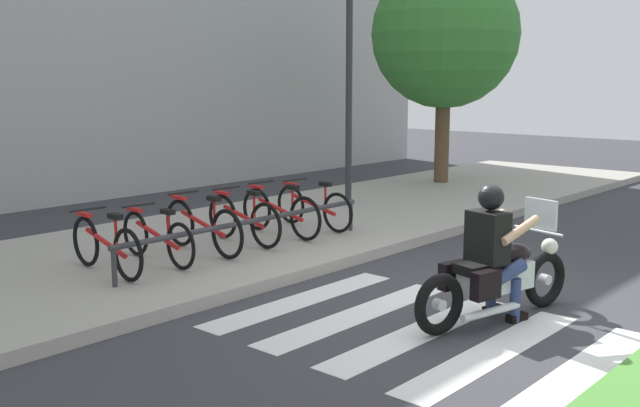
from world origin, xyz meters
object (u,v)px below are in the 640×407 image
at_px(bicycle_4, 280,212).
at_px(bicycle_1, 157,237).
at_px(street_lamp, 349,62).
at_px(tree_near_rack, 445,35).
at_px(bicycle_2, 203,226).
at_px(bike_rack, 251,223).
at_px(bicycle_3, 243,219).
at_px(motorcycle, 497,277).
at_px(rider, 493,244).
at_px(bicycle_0, 106,246).
at_px(bicycle_5, 313,207).

bearing_deg(bicycle_4, bicycle_1, 179.97).
height_order(street_lamp, tree_near_rack, tree_near_rack).
distance_m(bicycle_2, bike_rack, 0.67).
relative_size(bicycle_3, bike_rack, 0.38).
height_order(bicycle_1, tree_near_rack, tree_near_rack).
relative_size(bicycle_1, bicycle_4, 0.94).
xyz_separation_m(motorcycle, bicycle_3, (0.25, 4.11, 0.05)).
xyz_separation_m(motorcycle, bike_rack, (-0.12, 3.56, 0.12)).
bearing_deg(bicycle_1, rider, -74.24).
bearing_deg(street_lamp, bicycle_0, -170.28).
relative_size(bicycle_4, bicycle_5, 1.04).
bearing_deg(rider, tree_near_rack, 35.49).
height_order(bicycle_4, tree_near_rack, tree_near_rack).
xyz_separation_m(motorcycle, street_lamp, (3.79, 5.10, 2.32)).
distance_m(rider, tree_near_rack, 9.79).
height_order(rider, street_lamp, street_lamp).
distance_m(bike_rack, street_lamp, 4.75).
bearing_deg(rider, bicycle_0, 114.85).
relative_size(bicycle_4, bike_rack, 0.40).
xyz_separation_m(bicycle_4, street_lamp, (2.80, 0.99, 2.27)).
bearing_deg(rider, bicycle_1, 105.76).
relative_size(bicycle_0, bike_rack, 0.38).
bearing_deg(rider, street_lamp, 52.72).
relative_size(bicycle_2, bicycle_4, 1.00).
bearing_deg(bicycle_2, rider, -84.20).
height_order(bike_rack, tree_near_rack, tree_near_rack).
height_order(bicycle_1, street_lamp, street_lamp).
relative_size(rider, street_lamp, 0.31).
bearing_deg(bicycle_1, street_lamp, 11.11).
relative_size(bicycle_2, bicycle_3, 1.07).
relative_size(bicycle_2, bike_rack, 0.40).
bearing_deg(tree_near_rack, motorcycle, -144.14).
distance_m(motorcycle, bicycle_3, 4.12).
bearing_deg(bicycle_4, bicycle_3, -179.97).
distance_m(bicycle_0, bicycle_1, 0.74).
relative_size(bicycle_0, bicycle_5, 0.98).
bearing_deg(street_lamp, tree_near_rack, 5.98).
bearing_deg(motorcycle, bicycle_2, 96.81).
bearing_deg(motorcycle, street_lamp, 53.39).
relative_size(bicycle_1, bicycle_3, 1.01).
relative_size(bicycle_0, bicycle_2, 0.95).
bearing_deg(bicycle_1, bicycle_2, -0.11).
bearing_deg(tree_near_rack, bicycle_3, -169.32).
xyz_separation_m(rider, bicycle_0, (-1.89, 4.09, -0.32)).
relative_size(bicycle_2, tree_near_rack, 0.34).
bearing_deg(bicycle_3, rider, -94.53).
bearing_deg(tree_near_rack, bicycle_2, -170.28).
height_order(rider, bicycle_2, rider).
xyz_separation_m(bicycle_0, bike_rack, (1.85, -0.55, 0.07)).
bearing_deg(bicycle_2, tree_near_rack, 9.72).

